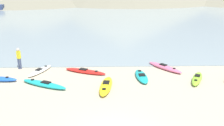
% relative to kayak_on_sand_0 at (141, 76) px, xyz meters
% --- Properties ---
extents(bay_water, '(160.00, 70.00, 0.06)m').
position_rel_kayak_on_sand_0_xyz_m(bay_water, '(-2.17, 37.50, -0.11)').
color(bay_water, gray).
rests_on(bay_water, ground_plane).
extents(kayak_on_sand_0, '(0.94, 2.78, 0.33)m').
position_rel_kayak_on_sand_0_xyz_m(kayak_on_sand_0, '(0.00, 0.00, 0.00)').
color(kayak_on_sand_0, teal).
rests_on(kayak_on_sand_0, ground_plane).
extents(kayak_on_sand_1, '(1.73, 2.74, 0.37)m').
position_rel_kayak_on_sand_0_xyz_m(kayak_on_sand_1, '(3.84, -0.62, 0.02)').
color(kayak_on_sand_1, '#8CCC2D').
rests_on(kayak_on_sand_1, ground_plane).
extents(kayak_on_sand_3, '(1.17, 3.26, 0.38)m').
position_rel_kayak_on_sand_0_xyz_m(kayak_on_sand_3, '(-2.57, -1.76, 0.03)').
color(kayak_on_sand_3, yellow).
rests_on(kayak_on_sand_3, ground_plane).
extents(kayak_on_sand_5, '(1.66, 2.79, 0.29)m').
position_rel_kayak_on_sand_0_xyz_m(kayak_on_sand_5, '(-7.61, 1.44, -0.02)').
color(kayak_on_sand_5, white).
rests_on(kayak_on_sand_5, ground_plane).
extents(kayak_on_sand_6, '(2.47, 3.02, 0.38)m').
position_rel_kayak_on_sand_0_xyz_m(kayak_on_sand_6, '(2.10, 1.84, 0.02)').
color(kayak_on_sand_6, '#E5668C').
rests_on(kayak_on_sand_6, ground_plane).
extents(kayak_on_sand_7, '(3.36, 1.98, 0.29)m').
position_rel_kayak_on_sand_0_xyz_m(kayak_on_sand_7, '(-4.13, 1.22, -0.02)').
color(kayak_on_sand_7, red).
rests_on(kayak_on_sand_7, ground_plane).
extents(kayak_on_sand_8, '(3.43, 2.19, 0.35)m').
position_rel_kayak_on_sand_0_xyz_m(kayak_on_sand_8, '(-6.70, -1.31, 0.01)').
color(kayak_on_sand_8, teal).
rests_on(kayak_on_sand_8, ground_plane).
extents(person_near_waterline, '(0.35, 0.29, 1.71)m').
position_rel_kayak_on_sand_0_xyz_m(person_near_waterline, '(-9.37, 2.24, 0.84)').
color(person_near_waterline, '#384260').
rests_on(person_near_waterline, ground_plane).
extents(moored_boat_1, '(3.59, 5.28, 0.76)m').
position_rel_kayak_on_sand_0_xyz_m(moored_boat_1, '(16.50, 53.50, 0.30)').
color(moored_boat_1, white).
rests_on(moored_boat_1, bay_water).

